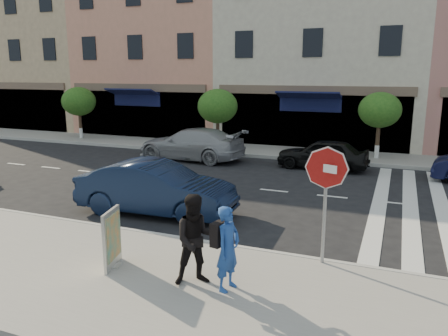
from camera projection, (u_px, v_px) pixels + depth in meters
ground at (233, 227)px, 11.62m from camera, size 120.00×120.00×0.00m
sidewalk_near at (162, 288)px, 8.21m from camera, size 60.00×4.50×0.15m
sidewalk_far at (312, 154)px, 21.57m from camera, size 60.00×3.00×0.15m
building_west_far at (47, 47)px, 33.79m from camera, size 12.00×9.00×12.00m
building_west_mid at (171, 28)px, 29.55m from camera, size 10.00×9.00×14.00m
building_centre at (327, 47)px, 26.02m from camera, size 11.00×9.00×11.00m
street_tree_wa at (79, 102)px, 26.03m from camera, size 2.00×2.00×3.05m
street_tree_wb at (218, 106)px, 22.74m from camera, size 2.10×2.10×3.06m
street_tree_c at (380, 110)px, 19.80m from camera, size 1.90×1.90×3.04m
stop_sign at (326, 179)px, 8.74m from camera, size 0.82×0.34×2.47m
photographer at (228, 248)px, 7.86m from camera, size 0.49×0.64×1.57m
walker at (196, 240)px, 8.07m from camera, size 1.06×1.02×1.73m
poster_board at (112, 239)px, 8.82m from camera, size 0.34×0.78×1.21m
car_near_mid at (156, 188)px, 12.62m from camera, size 4.70×1.83×1.52m
car_far_left at (191, 144)px, 20.54m from camera, size 5.25×2.37×1.49m
car_far_mid at (323, 154)px, 18.57m from camera, size 3.91×1.77×1.30m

